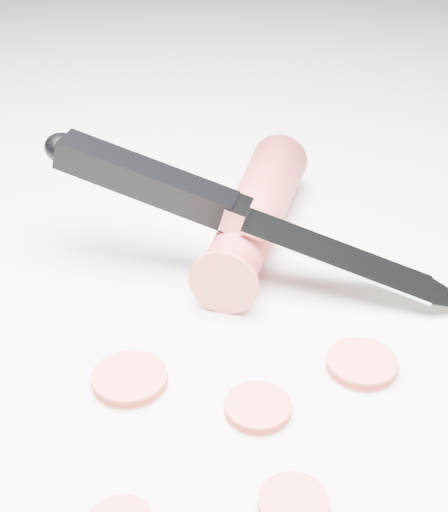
{
  "coord_description": "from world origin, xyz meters",
  "views": [
    {
      "loc": [
        -0.01,
        -0.31,
        0.26
      ],
      "look_at": [
        -0.03,
        0.06,
        0.02
      ],
      "focal_mm": 50.0,
      "sensor_mm": 36.0,
      "label": 1
    }
  ],
  "objects": [
    {
      "name": "ground",
      "position": [
        0.0,
        0.0,
        0.0
      ],
      "size": [
        2.4,
        2.4,
        0.0
      ],
      "primitive_type": "plane",
      "color": "white",
      "rests_on": "ground"
    },
    {
      "name": "carrot",
      "position": [
        -0.01,
        0.11,
        0.02
      ],
      "size": [
        0.07,
        0.18,
        0.04
      ],
      "primitive_type": "cylinder",
      "rotation": [
        1.57,
        0.0,
        -0.22
      ],
      "color": "#CA393F",
      "rests_on": "ground"
    },
    {
      "name": "carrot_slice_0",
      "position": [
        -0.07,
        -0.03,
        0.0
      ],
      "size": [
        0.04,
        0.04,
        0.01
      ],
      "primitive_type": "cylinder",
      "color": "#F45F54",
      "rests_on": "ground"
    },
    {
      "name": "carrot_slice_1",
      "position": [
        -0.01,
        -0.05,
        0.0
      ],
      "size": [
        0.03,
        0.03,
        0.01
      ],
      "primitive_type": "cylinder",
      "color": "#F45F54",
      "rests_on": "ground"
    },
    {
      "name": "carrot_slice_2",
      "position": [
        0.05,
        -0.02,
        0.0
      ],
      "size": [
        0.04,
        0.04,
        0.01
      ],
      "primitive_type": "cylinder",
      "color": "#F45F54",
      "rests_on": "ground"
    },
    {
      "name": "carrot_slice_3",
      "position": [
        0.01,
        -0.11,
        0.0
      ],
      "size": [
        0.03,
        0.03,
        0.01
      ],
      "primitive_type": "cylinder",
      "color": "#F45F54",
      "rests_on": "ground"
    },
    {
      "name": "kitchen_knife",
      "position": [
        -0.01,
        0.07,
        0.04
      ],
      "size": [
        0.28,
        0.09,
        0.09
      ],
      "primitive_type": null,
      "color": "silver",
      "rests_on": "ground"
    }
  ]
}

